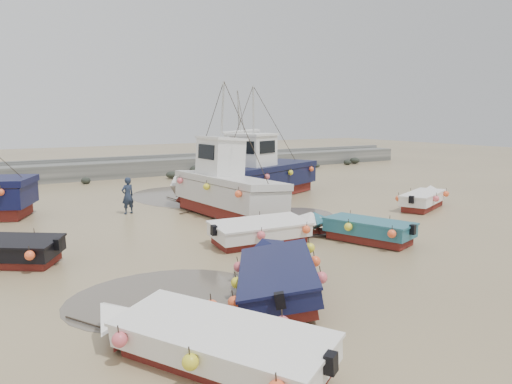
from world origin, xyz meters
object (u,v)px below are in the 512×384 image
Objects in this scene: dinghy_1 at (280,271)px; dinghy_5 at (268,228)px; cabin_boat_1 at (220,186)px; dinghy_0 at (206,336)px; cabin_boat_2 at (258,174)px; dinghy_3 at (425,197)px; cabin_boat_3 at (246,166)px; person at (128,214)px; dinghy_2 at (360,226)px.

dinghy_1 is 5.10m from dinghy_5.
dinghy_1 is 0.63× the size of cabin_boat_1.
dinghy_0 is 9.18m from dinghy_5.
cabin_boat_2 reaches higher than dinghy_0.
dinghy_3 is 0.56× the size of cabin_boat_1.
dinghy_3 is at bearing -46.54° from cabin_boat_3.
dinghy_5 is at bearing -92.32° from cabin_boat_3.
cabin_boat_1 is at bearing 106.06° from cabin_boat_2.
cabin_boat_2 is 5.90× the size of person.
cabin_boat_2 is at bearing 27.57° from dinghy_0.
dinghy_3 is 14.79m from person.
cabin_boat_1 is at bearing -102.94° from cabin_boat_3.
dinghy_2 is at bearing 106.20° from person.
dinghy_0 and dinghy_2 have the same top height.
dinghy_0 reaches higher than person.
dinghy_5 is 0.58× the size of cabin_boat_3.
dinghy_5 is at bearing 93.87° from person.
dinghy_5 is 14.69m from cabin_boat_3.
dinghy_3 is (16.57, 8.48, 0.02)m from dinghy_0.
dinghy_5 is at bearing 133.58° from dinghy_2.
dinghy_2 and dinghy_5 have the same top height.
cabin_boat_2 is 1.01× the size of cabin_boat_3.
dinghy_3 is 10.44m from cabin_boat_1.
cabin_boat_3 is (-3.76, 11.46, 0.77)m from dinghy_3.
cabin_boat_2 is at bearing 60.28° from dinghy_2.
dinghy_3 reaches higher than person.
dinghy_1 is at bearing -92.91° from cabin_boat_3.
dinghy_0 is 0.64× the size of cabin_boat_1.
dinghy_0 is 1.14× the size of dinghy_3.
dinghy_0 is at bearing -111.71° from dinghy_1.
dinghy_3 is 0.53× the size of cabin_boat_3.
dinghy_1 is at bearing -172.25° from dinghy_2.
dinghy_3 is at bearing -164.04° from cabin_boat_2.
dinghy_5 is 0.57× the size of cabin_boat_2.
dinghy_2 is at bearing -89.69° from dinghy_3.
cabin_boat_1 is at bearing 102.97° from dinghy_1.
dinghy_3 is at bearing -0.12° from dinghy_0.
cabin_boat_3 is at bearing 47.67° from cabin_boat_1.
cabin_boat_3 is at bearing 56.79° from dinghy_2.
dinghy_5 is (2.54, 4.42, 0.01)m from dinghy_1.
person is (-9.52, -4.97, -1.32)m from cabin_boat_3.
dinghy_0 is 19.21m from cabin_boat_2.
dinghy_2 is 10.56m from cabin_boat_2.
dinghy_1 and dinghy_2 have the same top height.
person is at bearing -138.51° from dinghy_3.
cabin_boat_2 reaches higher than person.
dinghy_5 is 0.61× the size of cabin_boat_1.
dinghy_3 is (13.10, 5.96, 0.02)m from dinghy_1.
dinghy_1 is 6.29m from dinghy_2.
dinghy_0 is 0.60× the size of cabin_boat_2.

